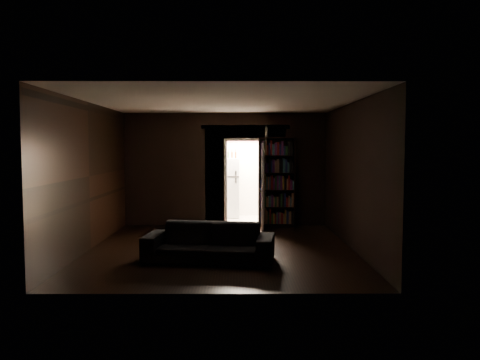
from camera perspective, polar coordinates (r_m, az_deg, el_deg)
The scene contains 9 objects.
ground at distance 9.07m, azimuth -2.30°, elevation -8.40°, with size 5.50×5.50×0.00m, color black.
room_walls at distance 9.93m, azimuth -2.16°, elevation 2.47°, with size 5.02×5.61×2.84m.
kitchen_alcove at distance 12.74m, azimuth 0.56°, elevation 0.68°, with size 2.20×1.80×2.60m.
sofa at distance 8.08m, azimuth -3.79°, elevation -6.88°, with size 2.20×0.95×0.84m, color black.
bookshelf at distance 11.51m, azimuth 4.46°, elevation -0.23°, with size 0.90×0.32×2.20m, color black.
refrigerator at distance 13.01m, azimuth -1.73°, elevation -0.95°, with size 0.74×0.68×1.65m, color silver.
door at distance 11.21m, azimuth 2.86°, elevation -0.72°, with size 0.85×0.05×2.05m, color white.
figurine at distance 11.46m, azimuth 3.24°, elevation 5.94°, with size 0.09×0.09×0.27m, color white.
bottles at distance 12.93m, azimuth -1.65°, elevation 3.23°, with size 0.61×0.08×0.25m, color black.
Camera 1 is at (0.32, -8.85, 1.95)m, focal length 35.00 mm.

